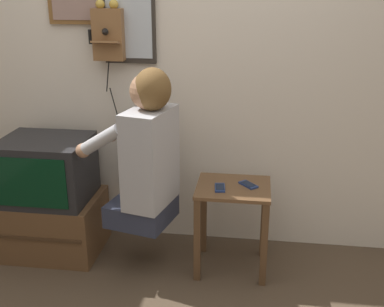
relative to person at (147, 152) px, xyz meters
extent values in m
cube|color=beige|center=(0.15, 0.46, 0.49)|extent=(6.80, 0.05, 2.55)
cube|color=brown|center=(0.52, 0.07, -0.23)|extent=(0.45, 0.39, 0.02)
cube|color=#523822|center=(0.32, -0.10, -0.51)|extent=(0.04, 0.04, 0.55)
cube|color=#523822|center=(0.72, -0.10, -0.51)|extent=(0.04, 0.04, 0.55)
cube|color=#523822|center=(0.32, 0.24, -0.51)|extent=(0.04, 0.04, 0.55)
cube|color=#523822|center=(0.72, 0.24, -0.51)|extent=(0.04, 0.04, 0.55)
cube|color=#2D3347|center=(-0.05, 0.01, -0.40)|extent=(0.44, 0.44, 0.14)
cube|color=#ADADB2|center=(0.02, -0.01, -0.03)|extent=(0.30, 0.42, 0.59)
sphere|color=#A37556|center=(0.02, -0.01, 0.37)|extent=(0.21, 0.21, 0.21)
ellipsoid|color=brown|center=(0.05, -0.01, 0.39)|extent=(0.26, 0.27, 0.25)
cylinder|color=#ADADB2|center=(-0.24, -0.11, 0.10)|extent=(0.30, 0.14, 0.22)
cylinder|color=#ADADB2|center=(-0.17, 0.21, 0.10)|extent=(0.30, 0.14, 0.22)
sphere|color=#A37556|center=(-0.37, -0.08, 0.02)|extent=(0.09, 0.09, 0.09)
sphere|color=#A37556|center=(-0.29, 0.24, 0.02)|extent=(0.09, 0.09, 0.09)
cube|color=brown|center=(-0.68, 0.12, -0.59)|extent=(0.60, 0.49, 0.39)
cube|color=#432E1C|center=(-0.68, -0.13, -0.57)|extent=(0.54, 0.01, 0.02)
cube|color=#232326|center=(-0.70, 0.11, -0.19)|extent=(0.55, 0.46, 0.41)
cube|color=black|center=(-0.70, -0.13, -0.19)|extent=(0.46, 0.01, 0.32)
cube|color=brown|center=(-0.31, 0.38, 0.64)|extent=(0.19, 0.11, 0.32)
cube|color=brown|center=(-0.31, 0.29, 0.60)|extent=(0.17, 0.07, 0.03)
sphere|color=#B79338|center=(-0.35, 0.37, 0.83)|extent=(0.06, 0.06, 0.06)
sphere|color=#B79338|center=(-0.27, 0.37, 0.83)|extent=(0.06, 0.06, 0.06)
cone|color=black|center=(-0.31, 0.27, 0.67)|extent=(0.04, 0.05, 0.04)
cylinder|color=black|center=(-0.43, 0.38, 0.63)|extent=(0.03, 0.03, 0.09)
cylinder|color=black|center=(-0.33, 0.36, 0.38)|extent=(0.04, 0.04, 0.22)
cylinder|color=black|center=(-0.30, 0.37, 0.20)|extent=(0.07, 0.06, 0.19)
cube|color=#2D2823|center=(-0.18, 0.42, 0.80)|extent=(0.33, 0.03, 0.68)
cube|color=#B2BCC6|center=(-0.18, 0.40, 0.80)|extent=(0.29, 0.01, 0.61)
cube|color=navy|center=(0.44, 0.02, -0.21)|extent=(0.07, 0.13, 0.01)
cube|color=black|center=(0.44, 0.02, -0.21)|extent=(0.06, 0.10, 0.00)
cube|color=navy|center=(0.61, 0.09, -0.21)|extent=(0.13, 0.13, 0.01)
cube|color=black|center=(0.61, 0.09, -0.21)|extent=(0.10, 0.11, 0.00)
camera|label=1|loc=(0.64, -2.64, 0.96)|focal=45.00mm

